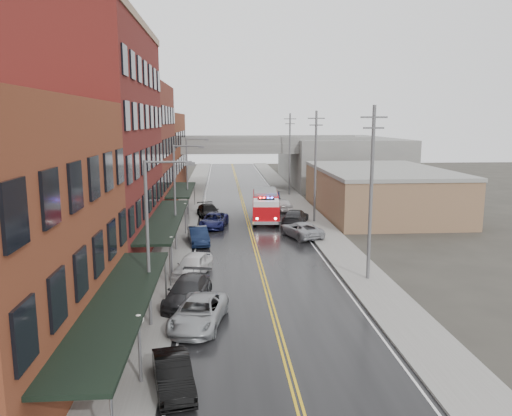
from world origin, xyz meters
TOP-DOWN VIEW (x-y plane):
  - ground at (0.00, 0.00)m, footprint 220.00×220.00m
  - road at (0.00, 30.00)m, footprint 11.00×160.00m
  - sidewalk_left at (-7.30, 30.00)m, footprint 3.00×160.00m
  - sidewalk_right at (7.30, 30.00)m, footprint 3.00×160.00m
  - curb_left at (-5.65, 30.00)m, footprint 0.30×160.00m
  - curb_right at (5.65, 30.00)m, footprint 0.30×160.00m
  - brick_building_b at (-13.30, 23.00)m, footprint 9.00×20.00m
  - brick_building_c at (-13.30, 40.50)m, footprint 9.00×15.00m
  - brick_building_far at (-13.30, 58.00)m, footprint 9.00×20.00m
  - tan_building at (16.00, 40.00)m, footprint 14.00×22.00m
  - right_far_block at (18.00, 70.00)m, footprint 18.00×30.00m
  - awning_0 at (-7.49, 4.00)m, footprint 2.60×16.00m
  - awning_1 at (-7.49, 23.00)m, footprint 2.60×18.00m
  - awning_2 at (-7.49, 40.50)m, footprint 2.60×13.00m
  - globe_lamp_0 at (-6.40, 2.00)m, footprint 0.44×0.44m
  - globe_lamp_1 at (-6.40, 16.00)m, footprint 0.44×0.44m
  - globe_lamp_2 at (-6.40, 30.00)m, footprint 0.44×0.44m
  - street_lamp_0 at (-6.55, 8.00)m, footprint 2.64×0.22m
  - street_lamp_1 at (-6.55, 24.00)m, footprint 2.64×0.22m
  - street_lamp_2 at (-6.55, 40.00)m, footprint 2.64×0.22m
  - utility_pole_0 at (7.20, 15.00)m, footprint 1.80×0.24m
  - utility_pole_1 at (7.20, 35.00)m, footprint 1.80×0.24m
  - utility_pole_2 at (7.20, 55.00)m, footprint 1.80×0.24m
  - overpass at (0.00, 62.00)m, footprint 40.00×10.00m
  - fire_truck at (2.00, 36.62)m, footprint 4.05×9.01m
  - parked_car_left_1 at (-5.00, 1.47)m, footprint 2.26×4.35m
  - parked_car_left_2 at (-4.22, 7.98)m, footprint 3.50×5.79m
  - parked_car_left_3 at (-5.00, 11.30)m, footprint 3.17×5.75m
  - parked_car_left_4 at (-5.00, 16.89)m, footprint 3.14×5.07m
  - parked_car_left_5 at (-5.00, 26.15)m, footprint 2.28×4.84m
  - parked_car_left_6 at (-3.69, 33.20)m, footprint 3.26×5.69m
  - parked_car_left_7 at (-4.35, 38.46)m, footprint 3.16×5.59m
  - parked_car_right_0 at (4.63, 28.20)m, footprint 4.14×5.95m
  - parked_car_right_1 at (5.00, 34.20)m, footprint 3.88×5.98m
  - parked_car_right_2 at (4.48, 42.33)m, footprint 2.69×4.85m
  - parked_car_right_3 at (4.30, 49.26)m, footprint 1.79×4.31m

SIDE VIEW (x-z plane):
  - ground at x=0.00m, z-range 0.00..0.00m
  - road at x=0.00m, z-range 0.00..0.02m
  - sidewalk_left at x=-7.30m, z-range 0.00..0.15m
  - sidewalk_right at x=7.30m, z-range 0.00..0.15m
  - curb_left at x=-5.65m, z-range 0.00..0.15m
  - curb_right at x=5.65m, z-range 0.00..0.15m
  - parked_car_left_1 at x=-5.00m, z-range 0.00..1.36m
  - parked_car_right_3 at x=4.30m, z-range 0.00..1.39m
  - parked_car_left_6 at x=-3.69m, z-range 0.00..1.49m
  - parked_car_left_2 at x=-4.22m, z-range 0.00..1.50m
  - parked_car_right_0 at x=4.63m, z-range 0.00..1.51m
  - parked_car_left_7 at x=-4.35m, z-range 0.00..1.53m
  - parked_car_left_5 at x=-5.00m, z-range 0.00..1.53m
  - parked_car_right_2 at x=4.48m, z-range 0.00..1.56m
  - parked_car_left_3 at x=-5.00m, z-range 0.00..1.58m
  - parked_car_right_1 at x=5.00m, z-range 0.00..1.61m
  - parked_car_left_4 at x=-5.00m, z-range 0.00..1.61m
  - fire_truck at x=2.00m, z-range 0.13..3.36m
  - globe_lamp_0 at x=-6.40m, z-range 0.75..3.87m
  - globe_lamp_1 at x=-6.40m, z-range 0.75..3.87m
  - globe_lamp_2 at x=-6.40m, z-range 0.75..3.87m
  - tan_building at x=16.00m, z-range 0.00..5.00m
  - awning_2 at x=-7.49m, z-range 1.44..4.53m
  - awning_0 at x=-7.49m, z-range 1.44..4.53m
  - awning_1 at x=-7.49m, z-range 1.44..4.53m
  - right_far_block at x=18.00m, z-range 0.00..8.00m
  - street_lamp_0 at x=-6.55m, z-range 0.69..9.69m
  - street_lamp_1 at x=-6.55m, z-range 0.69..9.69m
  - street_lamp_2 at x=-6.55m, z-range 0.69..9.69m
  - overpass at x=0.00m, z-range 2.24..9.74m
  - brick_building_far at x=-13.30m, z-range 0.00..12.00m
  - utility_pole_0 at x=7.20m, z-range 0.31..12.31m
  - utility_pole_1 at x=7.20m, z-range 0.31..12.31m
  - utility_pole_2 at x=7.20m, z-range 0.31..12.31m
  - brick_building_c at x=-13.30m, z-range 0.00..15.00m
  - brick_building_b at x=-13.30m, z-range 0.00..18.00m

